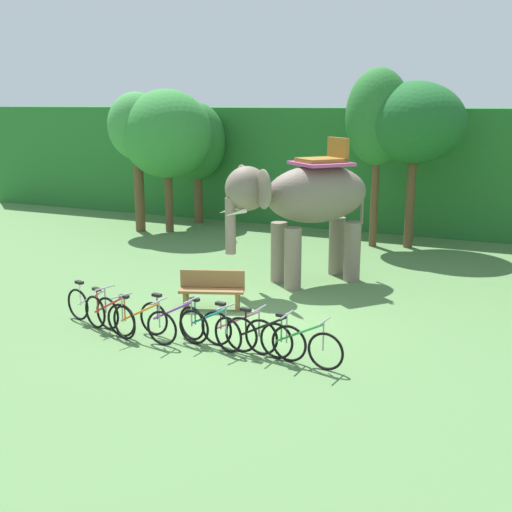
{
  "coord_description": "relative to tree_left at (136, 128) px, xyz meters",
  "views": [
    {
      "loc": [
        5.64,
        -11.7,
        4.67
      ],
      "look_at": [
        -0.03,
        1.0,
        1.3
      ],
      "focal_mm": 44.69,
      "sensor_mm": 36.0,
      "label": 1
    }
  ],
  "objects": [
    {
      "name": "bike_orange",
      "position": [
        6.4,
        -9.44,
        -3.37
      ],
      "size": [
        1.71,
        0.52,
        0.92
      ],
      "color": "black",
      "rests_on": "ground"
    },
    {
      "name": "bike_purple",
      "position": [
        6.95,
        -9.11,
        -3.37
      ],
      "size": [
        1.71,
        0.52,
        0.92
      ],
      "color": "black",
      "rests_on": "ground"
    },
    {
      "name": "elephant",
      "position": [
        7.93,
        -4.07,
        -1.55
      ],
      "size": [
        3.53,
        3.81,
        3.78
      ],
      "color": "gray",
      "rests_on": "ground"
    },
    {
      "name": "tree_center_right",
      "position": [
        1.03,
        0.37,
        -0.21
      ],
      "size": [
        3.24,
        3.24,
        5.13
      ],
      "color": "brown",
      "rests_on": "ground"
    },
    {
      "name": "tree_center",
      "position": [
        9.62,
        1.3,
        0.26
      ],
      "size": [
        3.18,
        3.18,
        5.33
      ],
      "color": "brown",
      "rests_on": "ground"
    },
    {
      "name": "ground_plane",
      "position": [
        7.77,
        -7.78,
        -3.76
      ],
      "size": [
        80.0,
        80.0,
        0.0
      ],
      "primitive_type": "plane",
      "color": "#567F47"
    },
    {
      "name": "bike_white",
      "position": [
        4.9,
        -9.05,
        -3.37
      ],
      "size": [
        1.67,
        0.59,
        0.92
      ],
      "color": "black",
      "rests_on": "ground"
    },
    {
      "name": "tree_center_left",
      "position": [
        1.18,
        2.32,
        -0.6
      ],
      "size": [
        2.17,
        2.17,
        4.67
      ],
      "color": "brown",
      "rests_on": "ground"
    },
    {
      "name": "tree_left",
      "position": [
        0.0,
        0.0,
        0.0
      ],
      "size": [
        2.05,
        2.05,
        5.03
      ],
      "color": "brown",
      "rests_on": "ground"
    },
    {
      "name": "bike_black",
      "position": [
        8.98,
        -9.19,
        -3.37
      ],
      "size": [
        1.71,
        0.52,
        0.92
      ],
      "color": "black",
      "rests_on": "ground"
    },
    {
      "name": "bike_teal",
      "position": [
        7.78,
        -9.12,
        -3.37
      ],
      "size": [
        1.65,
        0.65,
        0.92
      ],
      "color": "black",
      "rests_on": "ground"
    },
    {
      "name": "wooden_bench",
      "position": [
        6.73,
        -7.03,
        -3.28
      ],
      "size": [
        1.55,
        0.91,
        0.89
      ],
      "color": "brown",
      "rests_on": "ground"
    },
    {
      "name": "bike_pink",
      "position": [
        8.39,
        -9.08,
        -3.37
      ],
      "size": [
        1.71,
        0.52,
        0.92
      ],
      "color": "black",
      "rests_on": "ground"
    },
    {
      "name": "bike_red",
      "position": [
        5.56,
        -9.34,
        -3.37
      ],
      "size": [
        1.65,
        0.67,
        0.92
      ],
      "color": "black",
      "rests_on": "ground"
    },
    {
      "name": "bike_green",
      "position": [
        9.72,
        -9.24,
        -3.37
      ],
      "size": [
        1.7,
        0.52,
        0.92
      ],
      "color": "black",
      "rests_on": "ground"
    },
    {
      "name": "tree_far_left",
      "position": [
        8.5,
        1.03,
        0.42
      ],
      "size": [
        2.07,
        2.07,
        5.75
      ],
      "color": "brown",
      "rests_on": "ground"
    },
    {
      "name": "foliage_hedge",
      "position": [
        7.77,
        6.17,
        -1.53
      ],
      "size": [
        36.0,
        6.0,
        4.46
      ],
      "primitive_type": "cube",
      "color": "#28702D",
      "rests_on": "ground"
    }
  ]
}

